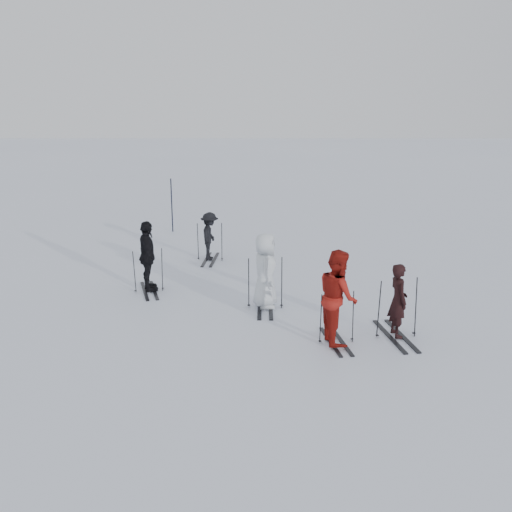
{
  "coord_description": "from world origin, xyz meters",
  "views": [
    {
      "loc": [
        0.08,
        -13.46,
        5.04
      ],
      "look_at": [
        0.0,
        1.0,
        1.0
      ],
      "focal_mm": 40.0,
      "sensor_mm": 36.0,
      "label": 1
    }
  ],
  "objects_px": {
    "skier_red": "(338,298)",
    "skier_uphill_far": "(210,237)",
    "skier_grey": "(265,272)",
    "piste_marker": "(172,205)",
    "skier_near_dark": "(398,302)",
    "skier_uphill_left": "(148,257)"
  },
  "relations": [
    {
      "from": "skier_grey",
      "to": "piste_marker",
      "type": "xyz_separation_m",
      "value": [
        -3.51,
        8.27,
        0.1
      ]
    },
    {
      "from": "skier_grey",
      "to": "skier_uphill_left",
      "type": "relative_size",
      "value": 0.98
    },
    {
      "from": "skier_red",
      "to": "piste_marker",
      "type": "bearing_deg",
      "value": 16.52
    },
    {
      "from": "piste_marker",
      "to": "skier_uphill_far",
      "type": "bearing_deg",
      "value": -65.96
    },
    {
      "from": "skier_grey",
      "to": "skier_uphill_far",
      "type": "xyz_separation_m",
      "value": [
        -1.72,
        4.26,
        -0.17
      ]
    },
    {
      "from": "skier_uphill_left",
      "to": "piste_marker",
      "type": "xyz_separation_m",
      "value": [
        -0.4,
        7.07,
        0.08
      ]
    },
    {
      "from": "skier_red",
      "to": "skier_grey",
      "type": "distance_m",
      "value": 2.56
    },
    {
      "from": "skier_red",
      "to": "skier_near_dark",
      "type": "bearing_deg",
      "value": -86.9
    },
    {
      "from": "skier_near_dark",
      "to": "piste_marker",
      "type": "bearing_deg",
      "value": 23.11
    },
    {
      "from": "skier_uphill_far",
      "to": "piste_marker",
      "type": "bearing_deg",
      "value": 28.16
    },
    {
      "from": "skier_red",
      "to": "skier_uphill_far",
      "type": "distance_m",
      "value": 7.11
    },
    {
      "from": "skier_uphill_far",
      "to": "skier_near_dark",
      "type": "bearing_deg",
      "value": -138.89
    },
    {
      "from": "skier_red",
      "to": "skier_uphill_far",
      "type": "bearing_deg",
      "value": 17.61
    },
    {
      "from": "skier_near_dark",
      "to": "skier_red",
      "type": "height_order",
      "value": "skier_red"
    },
    {
      "from": "skier_near_dark",
      "to": "piste_marker",
      "type": "relative_size",
      "value": 0.79
    },
    {
      "from": "skier_uphill_far",
      "to": "skier_grey",
      "type": "bearing_deg",
      "value": -153.88
    },
    {
      "from": "skier_red",
      "to": "skier_grey",
      "type": "bearing_deg",
      "value": 26.4
    },
    {
      "from": "skier_uphill_far",
      "to": "piste_marker",
      "type": "relative_size",
      "value": 0.74
    },
    {
      "from": "skier_uphill_left",
      "to": "skier_grey",
      "type": "bearing_deg",
      "value": -127.61
    },
    {
      "from": "skier_uphill_left",
      "to": "skier_uphill_far",
      "type": "distance_m",
      "value": 3.36
    },
    {
      "from": "skier_red",
      "to": "skier_uphill_far",
      "type": "height_order",
      "value": "skier_red"
    },
    {
      "from": "skier_uphill_far",
      "to": "piste_marker",
      "type": "xyz_separation_m",
      "value": [
        -1.79,
        4.01,
        0.27
      ]
    }
  ]
}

